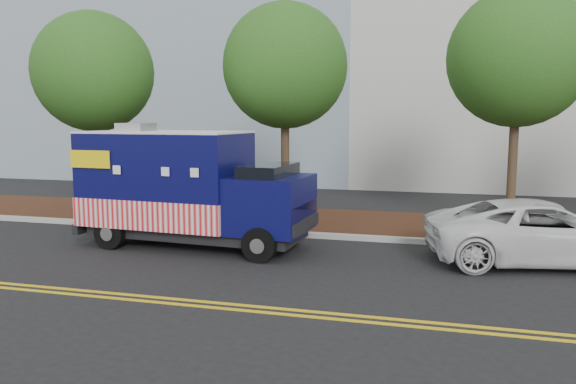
# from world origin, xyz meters

# --- Properties ---
(ground) EXTENTS (120.00, 120.00, 0.00)m
(ground) POSITION_xyz_m (0.00, 0.00, 0.00)
(ground) COLOR black
(ground) RESTS_ON ground
(curb) EXTENTS (120.00, 0.18, 0.15)m
(curb) POSITION_xyz_m (0.00, 1.40, 0.07)
(curb) COLOR #9E9E99
(curb) RESTS_ON ground
(mulch_strip) EXTENTS (120.00, 4.00, 0.15)m
(mulch_strip) POSITION_xyz_m (0.00, 3.50, 0.07)
(mulch_strip) COLOR black
(mulch_strip) RESTS_ON ground
(centerline_near) EXTENTS (120.00, 0.10, 0.01)m
(centerline_near) POSITION_xyz_m (0.00, -4.45, 0.01)
(centerline_near) COLOR gold
(centerline_near) RESTS_ON ground
(centerline_far) EXTENTS (120.00, 0.10, 0.01)m
(centerline_far) POSITION_xyz_m (0.00, -4.70, 0.01)
(centerline_far) COLOR gold
(centerline_far) RESTS_ON ground
(tree_a) EXTENTS (3.86, 3.86, 6.71)m
(tree_a) POSITION_xyz_m (-4.92, 2.75, 4.76)
(tree_a) COLOR #38281C
(tree_a) RESTS_ON ground
(tree_b) EXTENTS (3.82, 3.82, 6.78)m
(tree_b) POSITION_xyz_m (1.37, 3.35, 4.86)
(tree_b) COLOR #38281C
(tree_b) RESTS_ON ground
(tree_c) EXTENTS (3.94, 3.94, 6.97)m
(tree_c) POSITION_xyz_m (8.07, 3.86, 4.98)
(tree_c) COLOR #38281C
(tree_c) RESTS_ON ground
(sign_post) EXTENTS (0.06, 0.06, 2.40)m
(sign_post) POSITION_xyz_m (-1.76, 1.55, 1.20)
(sign_post) COLOR #473828
(sign_post) RESTS_ON ground
(food_truck) EXTENTS (6.15, 2.67, 3.16)m
(food_truck) POSITION_xyz_m (-0.30, -0.34, 1.43)
(food_truck) COLOR black
(food_truck) RESTS_ON ground
(white_car) EXTENTS (5.58, 3.40, 1.45)m
(white_car) POSITION_xyz_m (8.37, 0.10, 0.72)
(white_car) COLOR silver
(white_car) RESTS_ON ground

